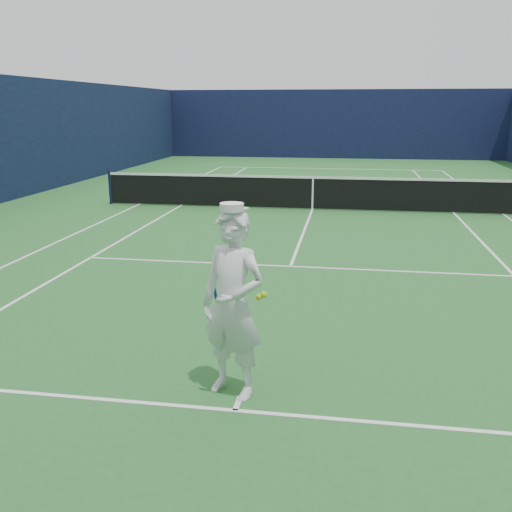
{
  "coord_description": "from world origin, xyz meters",
  "views": [
    {
      "loc": [
        1.05,
        -16.99,
        3.0
      ],
      "look_at": [
        -0.09,
        -10.01,
        1.14
      ],
      "focal_mm": 40.0,
      "sensor_mm": 36.0,
      "label": 1
    }
  ],
  "objects": [
    {
      "name": "ground",
      "position": [
        0.0,
        0.0,
        0.0
      ],
      "size": [
        80.0,
        80.0,
        0.0
      ],
      "primitive_type": "plane",
      "color": "#256128",
      "rests_on": "ground"
    },
    {
      "name": "tennis_net",
      "position": [
        0.0,
        0.0,
        0.55
      ],
      "size": [
        12.88,
        0.09,
        1.07
      ],
      "color": "#141E4C",
      "rests_on": "ground"
    },
    {
      "name": "tennis_player",
      "position": [
        -0.09,
        -11.51,
        1.01
      ],
      "size": [
        0.86,
        0.76,
        2.07
      ],
      "rotation": [
        0.0,
        0.0,
        -0.4
      ],
      "color": "white",
      "rests_on": "ground"
    },
    {
      "name": "court_markings",
      "position": [
        0.0,
        0.0,
        0.0
      ],
      "size": [
        11.03,
        23.83,
        0.01
      ],
      "color": "white",
      "rests_on": "ground"
    },
    {
      "name": "windscreen_fence",
      "position": [
        0.0,
        0.0,
        2.0
      ],
      "size": [
        20.12,
        36.12,
        4.0
      ],
      "color": "black",
      "rests_on": "ground"
    }
  ]
}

